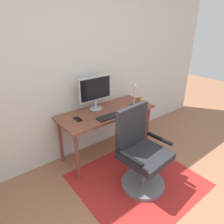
# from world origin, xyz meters

# --- Properties ---
(wall_back) EXTENTS (6.00, 0.10, 2.60)m
(wall_back) POSITION_xyz_m (0.00, 2.20, 1.30)
(wall_back) COLOR silver
(wall_back) RESTS_ON ground
(area_rug) EXTENTS (1.44, 1.34, 0.01)m
(area_rug) POSITION_xyz_m (0.45, 1.12, 0.00)
(area_rug) COLOR #AA2522
(area_rug) RESTS_ON ground
(desk) EXTENTS (1.38, 0.59, 0.71)m
(desk) POSITION_xyz_m (0.51, 1.84, 0.63)
(desk) COLOR brown
(desk) RESTS_ON ground
(monitor) EXTENTS (0.51, 0.18, 0.48)m
(monitor) POSITION_xyz_m (0.43, 1.99, 0.99)
(monitor) COLOR #B2B2B7
(monitor) RESTS_ON desk
(keyboard) EXTENTS (0.43, 0.13, 0.02)m
(keyboard) POSITION_xyz_m (0.45, 1.65, 0.71)
(keyboard) COLOR black
(keyboard) RESTS_ON desk
(computer_mouse) EXTENTS (0.06, 0.10, 0.03)m
(computer_mouse) POSITION_xyz_m (0.75, 1.65, 0.72)
(computer_mouse) COLOR white
(computer_mouse) RESTS_ON desk
(coffee_cup) EXTENTS (0.07, 0.07, 0.10)m
(coffee_cup) POSITION_xyz_m (1.06, 1.75, 0.75)
(coffee_cup) COLOR #966418
(coffee_cup) RESTS_ON desk
(cell_phone) EXTENTS (0.07, 0.14, 0.01)m
(cell_phone) POSITION_xyz_m (0.05, 1.85, 0.71)
(cell_phone) COLOR black
(cell_phone) RESTS_ON desk
(desk_lamp) EXTENTS (0.11, 0.11, 0.37)m
(desk_lamp) POSITION_xyz_m (0.93, 1.73, 0.94)
(desk_lamp) COLOR black
(desk_lamp) RESTS_ON desk
(office_chair) EXTENTS (0.61, 0.54, 1.00)m
(office_chair) POSITION_xyz_m (0.44, 1.08, 0.41)
(office_chair) COLOR slate
(office_chair) RESTS_ON ground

